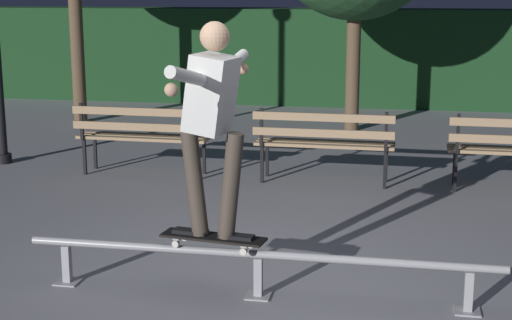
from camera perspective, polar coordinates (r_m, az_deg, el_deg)
name	(u,v)px	position (r m, az deg, el deg)	size (l,w,h in m)	color
ground_plane	(263,286)	(6.05, 0.53, -9.16)	(90.00, 90.00, 0.00)	gray
hedge_backdrop	(352,57)	(15.23, 7.00, 7.47)	(24.00, 1.20, 1.81)	#193D1E
grind_rail	(258,261)	(5.76, 0.16, -7.40)	(3.52, 0.18, 0.36)	#9E9EA3
skateboard	(213,238)	(5.78, -3.13, -5.68)	(0.80, 0.31, 0.09)	black
skateboarder	(212,112)	(5.55, -3.22, 3.52)	(0.63, 1.40, 1.56)	black
park_bench_leftmost	(141,132)	(9.43, -8.34, 2.04)	(1.61, 0.44, 0.88)	black
park_bench_left_center	(324,138)	(8.96, 4.96, 1.58)	(1.61, 0.44, 0.88)	black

